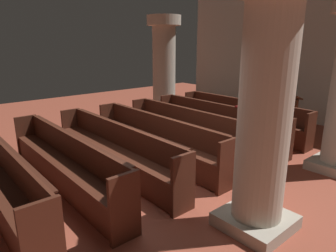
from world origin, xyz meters
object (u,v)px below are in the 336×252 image
Objects in this scene: pew_row_0 at (241,115)px; pew_row_2 at (189,129)px; hymn_book at (240,107)px; pew_row_4 at (115,147)px; pillar_far_side at (164,66)px; pillar_aisle_rear at (265,106)px; pew_row_1 at (217,121)px; lectern at (289,117)px; pew_row_5 at (64,160)px; kneeler_box_red at (260,184)px; pew_row_3 at (155,137)px.

pew_row_2 is (0.00, -1.97, 0.00)m from pew_row_0.
hymn_book is at bearing -56.31° from pew_row_0.
pew_row_4 is at bearing -90.00° from pew_row_2.
pillar_far_side is at bearing 127.78° from pew_row_4.
pew_row_0 and pew_row_4 have the same top height.
pillar_aisle_rear is at bearing -49.60° from hymn_book.
pew_row_2 is at bearing -114.25° from hymn_book.
pew_row_2 is (0.00, -0.99, 0.00)m from pew_row_1.
pew_row_1 is at bearing 138.55° from pillar_aisle_rear.
pew_row_4 is at bearing -100.19° from lectern.
kneeler_box_red is (2.25, 2.44, -0.38)m from pew_row_5.
pew_row_5 is at bearing -90.00° from pew_row_1.
pew_row_0 is at bearing 90.00° from pew_row_4.
pew_row_5 is (0.00, -3.95, 0.00)m from pew_row_1.
pew_row_5 is at bearing -98.52° from lectern.
pew_row_0 is 3.95m from pew_row_4.
pew_row_0 is at bearing 90.00° from pew_row_1.
pew_row_3 is at bearing -103.77° from hymn_book.
pillar_aisle_rear is at bearing -66.78° from lectern.
pew_row_5 is 4.20m from hymn_book.
hymn_book is (0.53, -0.80, 0.44)m from pew_row_0.
pew_row_3 is 9.16× the size of kneeler_box_red.
pillar_far_side reaches higher than pew_row_0.
pew_row_5 is 1.20× the size of pillar_aisle_rear.
pew_row_4 is 3.07m from pillar_aisle_rear.
pillar_aisle_rear reaches higher than lectern.
pew_row_0 is 3.38m from kneeler_box_red.
pew_row_0 is at bearing 90.00° from pew_row_5.
pillar_aisle_rear is (2.79, 1.48, 1.18)m from pew_row_5.
kneeler_box_red is at bearing -44.67° from hymn_book.
pew_row_2 is at bearing 166.90° from kneeler_box_red.
lectern reaches higher than hymn_book.
kneeler_box_red is (2.25, -1.51, -0.38)m from pew_row_1.
pew_row_1 is at bearing -160.21° from hymn_book.
pillar_far_side reaches higher than pew_row_5.
pew_row_0 reaches higher than kneeler_box_red.
hymn_book is 2.55m from kneeler_box_red.
pew_row_1 is 1.00× the size of pew_row_3.
kneeler_box_red is (2.25, 0.46, -0.38)m from pew_row_3.
pew_row_5 is at bearing -90.00° from pew_row_3.
pew_row_1 is 3.58× the size of lectern.
lectern is at bearing 78.70° from hymn_book.
pew_row_1 and pew_row_3 have the same top height.
pew_row_2 is 3.58× the size of lectern.
pew_row_3 is 1.20× the size of pillar_aisle_rear.
pew_row_2 is at bearing 152.11° from pillar_aisle_rear.
kneeler_box_red is at bearing 32.78° from pew_row_4.
pew_row_2 is at bearing -106.68° from lectern.
pew_row_0 is 1.00× the size of pew_row_2.
pew_row_5 is (0.00, -2.96, 0.00)m from pew_row_2.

